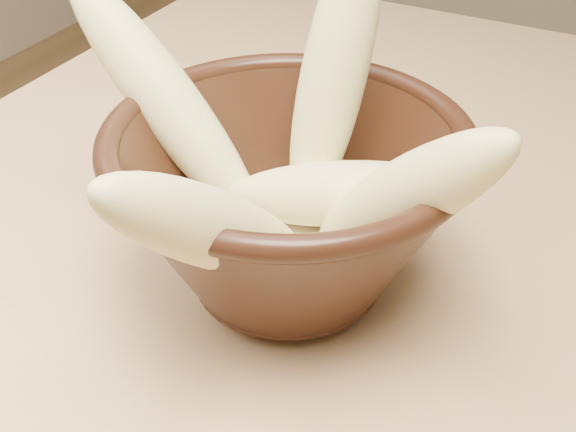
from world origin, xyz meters
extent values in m
cylinder|color=tan|center=(-0.54, 0.34, 0.35)|extent=(0.05, 0.05, 0.71)
cylinder|color=black|center=(-0.23, -0.13, 0.76)|extent=(0.10, 0.10, 0.01)
cylinder|color=black|center=(-0.23, -0.13, 0.78)|extent=(0.10, 0.10, 0.01)
torus|color=black|center=(-0.23, -0.13, 0.86)|extent=(0.22, 0.22, 0.02)
cylinder|color=beige|center=(-0.23, -0.13, 0.79)|extent=(0.13, 0.13, 0.02)
ellipsoid|color=#E8DA89|center=(-0.23, -0.07, 0.89)|extent=(0.06, 0.11, 0.19)
ellipsoid|color=#E8DA89|center=(-0.32, -0.12, 0.86)|extent=(0.18, 0.06, 0.17)
ellipsoid|color=#E8DA89|center=(-0.15, -0.14, 0.86)|extent=(0.15, 0.09, 0.15)
ellipsoid|color=#E8DA89|center=(-0.20, -0.11, 0.82)|extent=(0.15, 0.10, 0.05)
ellipsoid|color=#E8DA89|center=(-0.23, -0.21, 0.86)|extent=(0.07, 0.17, 0.15)
camera|label=1|loc=(-0.04, -0.49, 1.10)|focal=50.00mm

